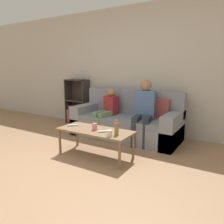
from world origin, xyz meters
TOP-DOWN VIEW (x-y plane):
  - ground_plane at (0.00, 0.00)m, footprint 22.00×22.00m
  - wall_back at (0.00, 2.48)m, footprint 12.00×0.06m
  - couch at (0.10, 1.92)m, footprint 2.09×0.86m
  - bookshelf at (-1.46, 2.32)m, footprint 0.58×0.28m
  - coffee_table at (0.14, 0.82)m, footprint 1.17×0.50m
  - person_adult at (0.51, 1.84)m, footprint 0.42×0.65m
  - person_child at (-0.27, 1.80)m, footprint 0.33×0.63m
  - cup_near at (0.14, 0.80)m, footprint 0.08×0.08m
  - cup_far at (0.49, 0.65)m, footprint 0.07×0.07m
  - tv_remote_0 at (-0.31, 0.81)m, footprint 0.15×0.15m
  - tv_remote_1 at (0.32, 0.78)m, footprint 0.16×0.15m
  - bottle at (0.55, 0.76)m, footprint 0.06×0.06m

SIDE VIEW (x-z plane):
  - ground_plane at x=0.00m, z-range 0.00..0.00m
  - couch at x=0.10m, z-range -0.16..0.75m
  - coffee_table at x=0.14m, z-range 0.17..0.59m
  - bookshelf at x=-1.46m, z-range -0.14..0.93m
  - tv_remote_0 at x=-0.31m, z-range 0.42..0.44m
  - tv_remote_1 at x=0.32m, z-range 0.42..0.44m
  - cup_far at x=0.49m, z-range 0.42..0.51m
  - cup_near at x=0.14m, z-range 0.42..0.52m
  - bottle at x=0.55m, z-range 0.40..0.62m
  - person_child at x=-0.27m, z-range 0.06..1.01m
  - person_adult at x=0.51m, z-range 0.09..1.22m
  - wall_back at x=0.00m, z-range 0.00..2.60m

